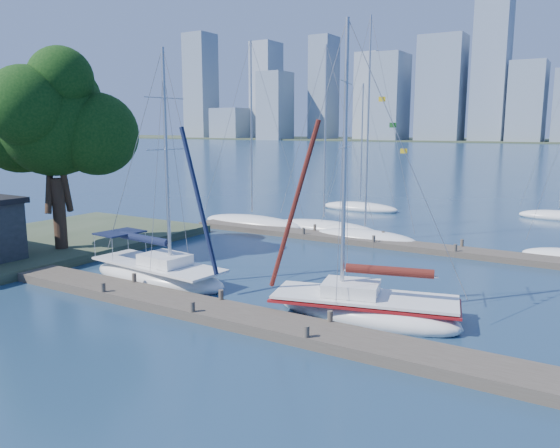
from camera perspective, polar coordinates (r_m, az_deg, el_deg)
The scene contains 12 objects.
ground at distance 22.33m, azimuth -7.58°, elevation -9.40°, with size 700.00×700.00×0.00m, color #172A4C.
near_dock at distance 22.26m, azimuth -7.59°, elevation -8.91°, with size 26.00×2.00×0.40m, color #473E34.
far_dock at distance 34.99m, azimuth 11.76°, elevation -2.09°, with size 30.00×1.80×0.36m, color #473E34.
shore at distance 36.66m, azimuth -25.66°, elevation -2.22°, with size 12.00×22.00×0.50m, color #38472D.
tree at distance 33.41m, azimuth -22.66°, elevation 10.14°, with size 8.65×7.90×11.68m.
sailboat_navy at distance 27.14m, azimuth -12.68°, elevation -4.05°, with size 8.06×3.33×11.47m.
sailboat_maroon at distance 21.78m, azimuth 8.78°, elevation -7.26°, with size 8.05×4.32×11.89m.
bg_boat_0 at distance 41.65m, azimuth -2.92°, elevation 0.18°, with size 8.76×3.15×14.02m.
bg_boat_1 at distance 39.73m, azimuth 4.61°, elevation -0.35°, with size 8.53×3.55×13.40m.
bg_boat_2 at distance 36.56m, azimuth 8.86°, elevation -1.31°, with size 7.37×3.28×14.64m.
bg_boat_6 at distance 50.22m, azimuth 8.36°, elevation 1.73°, with size 7.50×3.70×11.58m.
bg_boat_7 at distance 50.31m, azimuth 27.11°, elevation 0.76°, with size 6.22×2.56×12.54m.
Camera 1 is at (13.34, -16.31, 7.38)m, focal length 35.00 mm.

